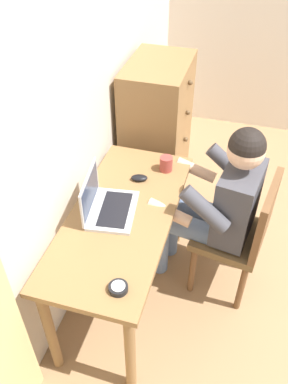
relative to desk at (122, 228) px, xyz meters
name	(u,v)px	position (x,y,z in m)	size (l,w,h in m)	color
wall_back	(71,100)	(0.25, 0.35, 0.63)	(4.80, 0.05, 2.50)	beige
desk	(122,228)	(0.00, 0.00, 0.00)	(1.24, 0.56, 0.73)	olive
dresser	(157,135)	(1.07, 0.08, -0.04)	(0.64, 0.46, 1.15)	olive
chair	(242,232)	(0.28, -0.66, -0.12)	(0.48, 0.46, 0.89)	brown
person_seated	(216,201)	(0.31, -0.48, 0.06)	(0.59, 0.63, 1.20)	#6B84AD
laptop	(105,204)	(0.00, 0.09, 0.17)	(0.37, 0.29, 0.24)	#B7BABF
computer_mouse	(139,178)	(0.31, -0.01, 0.13)	(0.06, 0.10, 0.03)	black
desk_clock	(118,288)	(-0.48, -0.15, 0.13)	(0.09, 0.09, 0.03)	black
coffee_mug	(166,163)	(0.46, -0.14, 0.16)	(0.12, 0.08, 0.09)	#9E3D38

